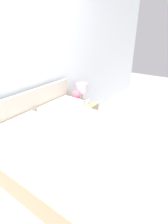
% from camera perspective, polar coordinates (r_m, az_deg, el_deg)
% --- Properties ---
extents(ground_plane, '(12.00, 12.00, 0.00)m').
position_cam_1_polar(ground_plane, '(2.98, -15.07, -12.16)').
color(ground_plane, '#BCB7B2').
extents(wall_back, '(8.00, 0.06, 2.60)m').
position_cam_1_polar(wall_back, '(2.48, -19.69, 13.02)').
color(wall_back, white).
rests_on(wall_back, ground_plane).
extents(bed, '(1.51, 2.08, 1.02)m').
position_cam_1_polar(bed, '(2.23, 1.21, -15.01)').
color(bed, tan).
rests_on(bed, ground_plane).
extents(nightstand, '(0.41, 0.42, 0.52)m').
position_cam_1_polar(nightstand, '(3.32, -0.07, -1.55)').
color(nightstand, tan).
rests_on(nightstand, ground_plane).
extents(table_lamp, '(0.21, 0.21, 0.36)m').
position_cam_1_polar(table_lamp, '(3.19, -0.66, 7.42)').
color(table_lamp, white).
rests_on(table_lamp, nightstand).
extents(flower_vase, '(0.15, 0.15, 0.29)m').
position_cam_1_polar(flower_vase, '(3.06, -2.42, 5.13)').
color(flower_vase, silver).
rests_on(flower_vase, nightstand).
extents(alarm_clock, '(0.08, 0.05, 0.08)m').
position_cam_1_polar(alarm_clock, '(3.21, 1.15, 3.35)').
color(alarm_clock, white).
rests_on(alarm_clock, nightstand).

